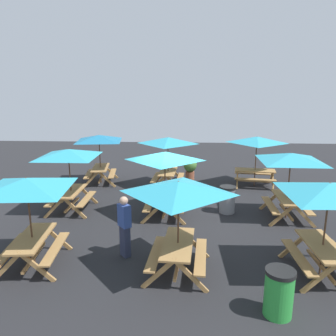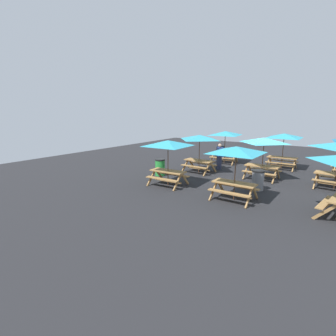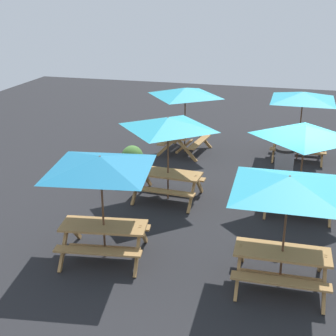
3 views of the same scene
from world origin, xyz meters
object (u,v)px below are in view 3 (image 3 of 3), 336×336
at_px(picnic_table_6, 101,171).
at_px(picnic_table_5, 305,138).
at_px(trash_bin_gray, 284,163).
at_px(potted_plant_0, 132,161).
at_px(picnic_table_8, 185,97).
at_px(picnic_table_0, 303,101).
at_px(picnic_table_2, 168,129).
at_px(picnic_table_7, 288,192).

bearing_deg(picnic_table_6, picnic_table_5, 31.80).
height_order(trash_bin_gray, potted_plant_0, potted_plant_0).
bearing_deg(picnic_table_5, picnic_table_6, -139.09).
relative_size(picnic_table_8, potted_plant_0, 2.14).
xyz_separation_m(picnic_table_8, potted_plant_0, (-0.92, -2.97, -1.36)).
relative_size(picnic_table_6, picnic_table_8, 1.20).
relative_size(picnic_table_5, trash_bin_gray, 2.38).
distance_m(picnic_table_0, trash_bin_gray, 2.52).
xyz_separation_m(picnic_table_2, picnic_table_7, (3.14, -3.37, 0.00)).
height_order(picnic_table_2, picnic_table_7, same).
height_order(picnic_table_6, picnic_table_7, same).
bearing_deg(picnic_table_7, picnic_table_2, 132.10).
bearing_deg(trash_bin_gray, picnic_table_6, -122.65).
bearing_deg(trash_bin_gray, picnic_table_5, -78.99).
bearing_deg(picnic_table_6, picnic_table_0, 54.20).
relative_size(picnic_table_6, picnic_table_7, 0.99).
relative_size(picnic_table_0, picnic_table_2, 1.21).
height_order(picnic_table_5, potted_plant_0, picnic_table_5).
xyz_separation_m(picnic_table_5, picnic_table_7, (-0.31, -3.46, 0.00)).
height_order(picnic_table_7, picnic_table_8, same).
bearing_deg(picnic_table_7, potted_plant_0, 134.95).
relative_size(trash_bin_gray, potted_plant_0, 0.90).
bearing_deg(picnic_table_8, picnic_table_5, -126.65).
bearing_deg(picnic_table_7, picnic_table_5, 83.97).
bearing_deg(picnic_table_7, picnic_table_6, 177.20).
relative_size(picnic_table_0, picnic_table_5, 1.21).
distance_m(picnic_table_6, picnic_table_7, 3.69).
bearing_deg(picnic_table_8, potted_plant_0, 171.06).
distance_m(picnic_table_2, picnic_table_7, 4.60).
relative_size(picnic_table_2, picnic_table_7, 0.83).
distance_m(picnic_table_0, picnic_table_2, 5.50).
xyz_separation_m(picnic_table_5, picnic_table_6, (-3.99, -3.34, 0.00)).
xyz_separation_m(picnic_table_7, trash_bin_gray, (-0.12, 5.68, -1.49)).
bearing_deg(trash_bin_gray, picnic_table_2, -142.48).
bearing_deg(picnic_table_6, picnic_table_7, -9.98).
bearing_deg(picnic_table_5, picnic_table_8, 136.12).
bearing_deg(trash_bin_gray, potted_plant_0, -163.36).
xyz_separation_m(picnic_table_6, picnic_table_8, (0.10, 7.22, 0.00)).
bearing_deg(picnic_table_2, potted_plant_0, 147.05).
distance_m(picnic_table_6, picnic_table_8, 7.22).
bearing_deg(potted_plant_0, picnic_table_5, -10.74).
height_order(picnic_table_0, picnic_table_8, same).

